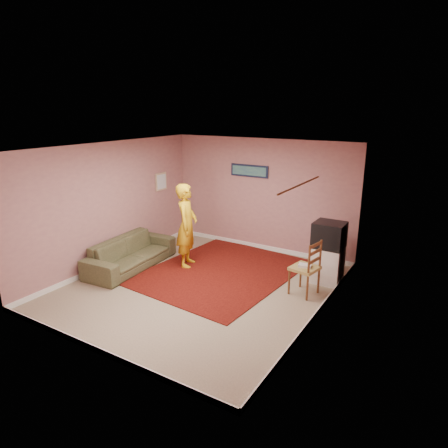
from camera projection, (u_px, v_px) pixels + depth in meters
The scene contains 26 objects.
ground at pixel (201, 287), 7.55m from camera, with size 5.00×5.00×0.00m, color tan.
wall_back at pixel (261, 195), 9.23m from camera, with size 4.50×0.02×2.60m, color tan.
wall_front at pixel (89, 266), 5.13m from camera, with size 4.50×0.02×2.60m, color tan.
wall_left at pixel (111, 205), 8.30m from camera, with size 0.02×5.00×2.60m, color tan.
wall_right at pixel (321, 242), 6.06m from camera, with size 0.02×5.00×2.60m, color tan.
ceiling at pixel (198, 148), 6.81m from camera, with size 4.50×5.00×0.02m, color white.
baseboard_back at pixel (259, 246), 9.57m from camera, with size 4.50×0.02×0.10m, color white.
baseboard_front at pixel (98, 350), 5.49m from camera, with size 4.50×0.02×0.10m, color white.
baseboard_left at pixel (116, 261), 8.65m from camera, with size 0.02×5.00×0.10m, color white.
baseboard_right at pixel (315, 315), 6.42m from camera, with size 0.02×5.00×0.10m, color white.
window at pixel (300, 250), 5.28m from camera, with size 0.01×1.10×1.50m, color black.
curtain_sheer at pixel (294, 267), 5.22m from camera, with size 0.01×0.75×2.10m, color silver.
curtain_floral at pixel (311, 251), 5.80m from camera, with size 0.01×0.35×2.10m, color white.
curtain_rod at pixel (300, 185), 5.06m from camera, with size 0.02×0.02×1.40m, color brown.
picture_back at pixel (249, 171), 9.19m from camera, with size 0.95×0.04×0.28m.
picture_left at pixel (161, 182), 9.53m from camera, with size 0.04×0.38×0.42m.
area_rug at pixel (221, 272), 8.21m from camera, with size 2.65×3.32×0.02m, color #310505.
tv_cabinet at pixel (327, 264), 7.67m from camera, with size 0.56×0.51×0.71m, color white.
crt_tv at pixel (329, 235), 7.51m from camera, with size 0.58×0.51×0.49m.
chair_a at pixel (332, 249), 7.93m from camera, with size 0.47×0.46×0.49m.
dvd_player at pixel (332, 252), 7.95m from camera, with size 0.37×0.26×0.06m, color #BABABF.
blue_throw at pixel (336, 238), 8.03m from camera, with size 0.41×0.05×0.43m, color #7EADCF.
chair_b at pixel (305, 261), 7.10m from camera, with size 0.51×0.53×0.55m.
game_console at pixel (305, 266), 7.12m from camera, with size 0.22×0.16×0.05m, color white.
sofa at pixel (131, 253), 8.39m from camera, with size 2.13×0.83×0.62m, color brown.
person at pixel (187, 226), 8.33m from camera, with size 0.65×0.42×1.77m, color gold.
Camera 1 is at (3.97, -5.66, 3.27)m, focal length 32.00 mm.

